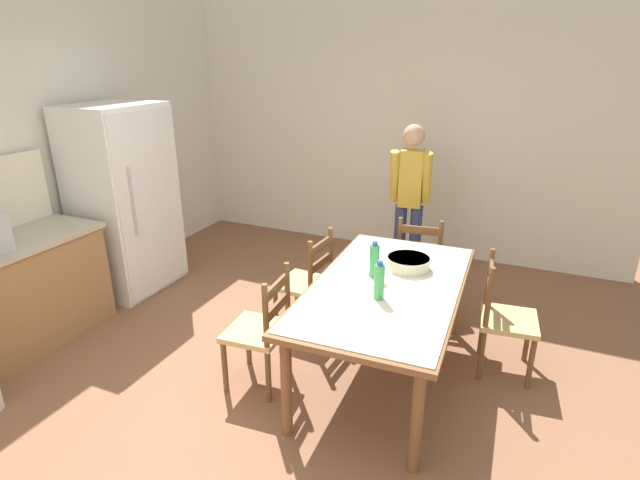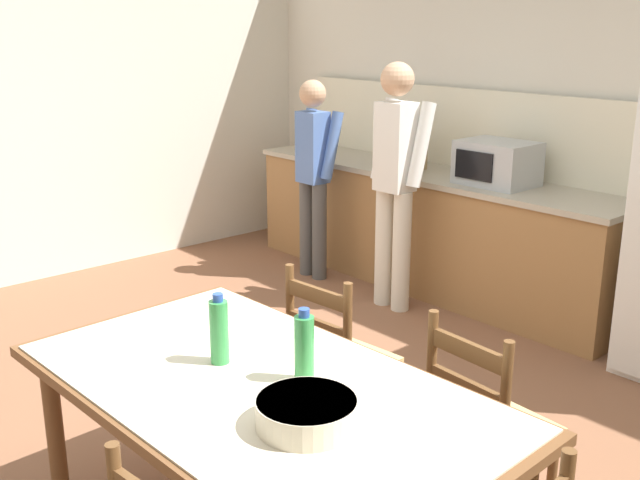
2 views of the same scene
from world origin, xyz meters
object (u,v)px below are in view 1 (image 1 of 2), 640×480
(bottle_off_centre, at_px, (374,260))
(chair_side_far_right, at_px, (307,283))
(serving_bowl, at_px, (408,262))
(chair_side_near_right, at_px, (504,318))
(chair_side_far_left, at_px, (261,330))
(bottle_near_centre, at_px, (379,281))
(person_by_table, at_px, (410,196))
(chair_head_end, at_px, (419,262))
(refrigerator, at_px, (124,200))
(dining_table, at_px, (387,294))

(bottle_off_centre, height_order, chair_side_far_right, bottle_off_centre)
(serving_bowl, distance_m, chair_side_far_right, 0.95)
(chair_side_near_right, bearing_deg, bottle_off_centre, 105.18)
(bottle_off_centre, relative_size, chair_side_far_left, 0.30)
(bottle_near_centre, height_order, person_by_table, person_by_table)
(chair_side_near_right, bearing_deg, chair_side_far_left, 113.46)
(serving_bowl, height_order, chair_head_end, chair_head_end)
(refrigerator, bearing_deg, chair_head_end, -74.85)
(chair_head_end, bearing_deg, serving_bowl, 89.43)
(bottle_off_centre, relative_size, chair_side_near_right, 0.30)
(dining_table, height_order, person_by_table, person_by_table)
(dining_table, relative_size, chair_side_near_right, 2.07)
(refrigerator, distance_m, person_by_table, 2.85)
(bottle_off_centre, bearing_deg, chair_side_far_left, 129.10)
(refrigerator, height_order, serving_bowl, refrigerator)
(serving_bowl, xyz_separation_m, chair_head_end, (0.89, 0.10, -0.37))
(bottle_near_centre, distance_m, person_by_table, 2.02)
(refrigerator, distance_m, chair_head_end, 2.94)
(bottle_off_centre, xyz_separation_m, chair_head_end, (1.13, -0.09, -0.45))
(chair_head_end, distance_m, chair_side_near_right, 1.13)
(refrigerator, bearing_deg, dining_table, -99.19)
(bottle_off_centre, xyz_separation_m, chair_side_far_right, (0.30, 0.68, -0.45))
(refrigerator, bearing_deg, serving_bowl, -92.62)
(bottle_off_centre, bearing_deg, refrigerator, 82.20)
(refrigerator, xyz_separation_m, serving_bowl, (-0.13, -2.90, -0.11))
(chair_side_far_right, xyz_separation_m, chair_head_end, (0.83, -0.77, 0.00))
(chair_head_end, bearing_deg, bottle_off_centre, 78.21)
(dining_table, xyz_separation_m, serving_bowl, (0.33, -0.06, 0.13))
(dining_table, xyz_separation_m, person_by_table, (1.77, 0.30, 0.23))
(dining_table, bearing_deg, person_by_table, 9.60)
(chair_side_far_right, bearing_deg, dining_table, 68.32)
(dining_table, distance_m, serving_bowl, 0.36)
(dining_table, height_order, chair_side_far_left, chair_side_far_left)
(bottle_near_centre, bearing_deg, chair_side_near_right, -49.02)
(refrigerator, distance_m, bottle_off_centre, 2.73)
(chair_head_end, height_order, person_by_table, person_by_table)
(chair_side_near_right, bearing_deg, chair_head_end, 40.69)
(serving_bowl, distance_m, chair_side_far_left, 1.20)
(refrigerator, bearing_deg, bottle_near_centre, -103.63)
(dining_table, height_order, serving_bowl, serving_bowl)
(dining_table, xyz_separation_m, bottle_off_centre, (0.09, 0.13, 0.20))
(bottle_off_centre, distance_m, serving_bowl, 0.32)
(dining_table, distance_m, chair_side_near_right, 0.93)
(dining_table, height_order, chair_side_near_right, chair_side_near_right)
(chair_side_far_left, height_order, chair_head_end, same)
(dining_table, relative_size, chair_head_end, 2.07)
(chair_side_far_left, height_order, chair_side_near_right, same)
(bottle_off_centre, distance_m, chair_side_far_left, 0.95)
(dining_table, height_order, chair_side_far_right, chair_side_far_right)
(refrigerator, height_order, bottle_near_centre, refrigerator)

